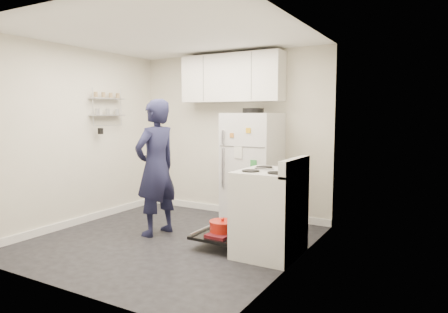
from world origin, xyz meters
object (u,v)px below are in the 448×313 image
Objects in this scene: person at (156,168)px; refrigerator at (253,168)px; electric_range at (269,213)px; open_oven_door at (223,231)px.

refrigerator is at bearing 151.56° from person.
electric_range is 0.63× the size of person.
person is at bearing -127.08° from refrigerator.
refrigerator is (-0.72, 1.10, 0.33)m from electric_range.
person is at bearing -179.24° from electric_range.
electric_range is 1.62m from person.
electric_range is at bearing 99.41° from person.
open_oven_door is (-0.57, -0.03, -0.27)m from electric_range.
electric_range is at bearing -56.64° from refrigerator.
open_oven_door is 0.42× the size of refrigerator.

